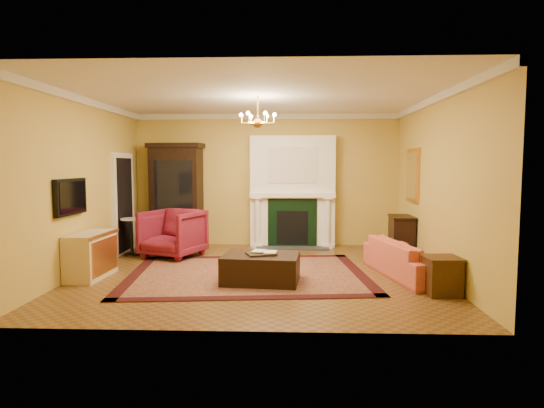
# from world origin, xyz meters

# --- Properties ---
(floor) EXTENTS (6.00, 5.50, 0.02)m
(floor) POSITION_xyz_m (0.00, 0.00, -0.01)
(floor) COLOR brown
(floor) RESTS_ON ground
(ceiling) EXTENTS (6.00, 5.50, 0.02)m
(ceiling) POSITION_xyz_m (0.00, 0.00, 3.01)
(ceiling) COLOR silver
(ceiling) RESTS_ON wall_back
(wall_back) EXTENTS (6.00, 0.02, 3.00)m
(wall_back) POSITION_xyz_m (0.00, 2.76, 1.50)
(wall_back) COLOR gold
(wall_back) RESTS_ON floor
(wall_front) EXTENTS (6.00, 0.02, 3.00)m
(wall_front) POSITION_xyz_m (0.00, -2.76, 1.50)
(wall_front) COLOR gold
(wall_front) RESTS_ON floor
(wall_left) EXTENTS (0.02, 5.50, 3.00)m
(wall_left) POSITION_xyz_m (-3.01, 0.00, 1.50)
(wall_left) COLOR gold
(wall_left) RESTS_ON floor
(wall_right) EXTENTS (0.02, 5.50, 3.00)m
(wall_right) POSITION_xyz_m (3.01, 0.00, 1.50)
(wall_right) COLOR gold
(wall_right) RESTS_ON floor
(fireplace) EXTENTS (1.90, 0.70, 2.50)m
(fireplace) POSITION_xyz_m (0.60, 2.57, 1.19)
(fireplace) COLOR white
(fireplace) RESTS_ON wall_back
(crown_molding) EXTENTS (6.00, 5.50, 0.12)m
(crown_molding) POSITION_xyz_m (0.00, 0.96, 2.94)
(crown_molding) COLOR silver
(crown_molding) RESTS_ON ceiling
(doorway) EXTENTS (0.08, 1.05, 2.10)m
(doorway) POSITION_xyz_m (-2.95, 1.70, 1.05)
(doorway) COLOR silver
(doorway) RESTS_ON wall_left
(tv_panel) EXTENTS (0.09, 0.95, 0.58)m
(tv_panel) POSITION_xyz_m (-2.95, -0.60, 1.35)
(tv_panel) COLOR black
(tv_panel) RESTS_ON wall_left
(gilt_mirror) EXTENTS (0.06, 0.76, 1.05)m
(gilt_mirror) POSITION_xyz_m (2.97, 1.40, 1.65)
(gilt_mirror) COLOR gold
(gilt_mirror) RESTS_ON wall_right
(chandelier) EXTENTS (0.63, 0.55, 0.53)m
(chandelier) POSITION_xyz_m (-0.00, 0.00, 2.61)
(chandelier) COLOR #BA8833
(chandelier) RESTS_ON ceiling
(oriental_rug) EXTENTS (4.25, 3.36, 0.02)m
(oriental_rug) POSITION_xyz_m (-0.17, -0.12, 0.01)
(oriental_rug) COLOR #49100F
(oriental_rug) RESTS_ON floor
(china_cabinet) EXTENTS (1.16, 0.62, 2.23)m
(china_cabinet) POSITION_xyz_m (-2.03, 2.49, 1.12)
(china_cabinet) COLOR black
(china_cabinet) RESTS_ON floor
(wingback_armchair) EXTENTS (1.31, 1.27, 1.06)m
(wingback_armchair) POSITION_xyz_m (-1.80, 1.26, 0.53)
(wingback_armchair) COLOR maroon
(wingback_armchair) RESTS_ON floor
(pedestal_table) EXTENTS (0.43, 0.43, 0.77)m
(pedestal_table) POSITION_xyz_m (-2.70, 1.42, 0.45)
(pedestal_table) COLOR black
(pedestal_table) RESTS_ON floor
(commode) EXTENTS (0.52, 1.02, 0.74)m
(commode) POSITION_xyz_m (-2.73, -0.44, 0.37)
(commode) COLOR beige
(commode) RESTS_ON floor
(coral_sofa) EXTENTS (1.01, 2.13, 0.80)m
(coral_sofa) POSITION_xyz_m (2.53, -0.13, 0.40)
(coral_sofa) COLOR #D76044
(coral_sofa) RESTS_ON floor
(end_table) EXTENTS (0.48, 0.48, 0.52)m
(end_table) POSITION_xyz_m (2.72, -1.20, 0.26)
(end_table) COLOR #39250F
(end_table) RESTS_ON floor
(console_table) EXTENTS (0.46, 0.75, 0.81)m
(console_table) POSITION_xyz_m (2.78, 1.43, 0.40)
(console_table) COLOR black
(console_table) RESTS_ON floor
(leather_ottoman) EXTENTS (1.25, 0.96, 0.44)m
(leather_ottoman) POSITION_xyz_m (0.09, -0.64, 0.23)
(leather_ottoman) COLOR black
(leather_ottoman) RESTS_ON oriental_rug
(ottoman_tray) EXTENTS (0.52, 0.46, 0.03)m
(ottoman_tray) POSITION_xyz_m (0.10, -0.67, 0.47)
(ottoman_tray) COLOR black
(ottoman_tray) RESTS_ON leather_ottoman
(book_a) EXTENTS (0.19, 0.06, 0.26)m
(book_a) POSITION_xyz_m (-0.05, -0.58, 0.61)
(book_a) COLOR gray
(book_a) RESTS_ON ottoman_tray
(book_b) EXTENTS (0.19, 0.04, 0.26)m
(book_b) POSITION_xyz_m (0.14, -0.65, 0.61)
(book_b) COLOR gray
(book_b) RESTS_ON ottoman_tray
(topiary_left) EXTENTS (0.16, 0.16, 0.42)m
(topiary_left) POSITION_xyz_m (0.05, 2.53, 1.46)
(topiary_left) COLOR tan
(topiary_left) RESTS_ON fireplace
(topiary_right) EXTENTS (0.16, 0.16, 0.44)m
(topiary_right) POSITION_xyz_m (1.37, 2.53, 1.47)
(topiary_right) COLOR tan
(topiary_right) RESTS_ON fireplace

